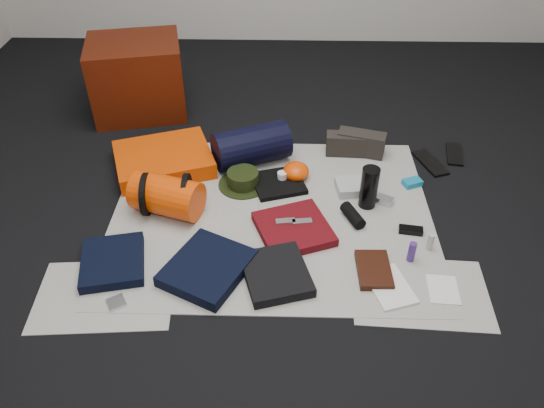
{
  "coord_description": "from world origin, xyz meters",
  "views": [
    {
      "loc": [
        0.05,
        -2.04,
        1.74
      ],
      "look_at": [
        0.0,
        -0.04,
        0.1
      ],
      "focal_mm": 35.0,
      "sensor_mm": 36.0,
      "label": 1
    }
  ],
  "objects_px": {
    "navy_duffel": "(251,146)",
    "sleeping_pad": "(164,159)",
    "stuff_sack": "(167,196)",
    "red_cabinet": "(138,77)",
    "water_bottle": "(369,187)",
    "compact_camera": "(384,200)",
    "paperback_book": "(374,270)"
  },
  "relations": [
    {
      "from": "red_cabinet",
      "to": "compact_camera",
      "type": "xyz_separation_m",
      "value": [
        1.46,
        -0.95,
        -0.21
      ]
    },
    {
      "from": "sleeping_pad",
      "to": "paperback_book",
      "type": "xyz_separation_m",
      "value": [
        1.08,
        -0.79,
        -0.03
      ]
    },
    {
      "from": "paperback_book",
      "to": "navy_duffel",
      "type": "bearing_deg",
      "value": 123.41
    },
    {
      "from": "stuff_sack",
      "to": "water_bottle",
      "type": "bearing_deg",
      "value": 4.37
    },
    {
      "from": "red_cabinet",
      "to": "stuff_sack",
      "type": "relative_size",
      "value": 1.65
    },
    {
      "from": "sleeping_pad",
      "to": "compact_camera",
      "type": "bearing_deg",
      "value": -14.06
    },
    {
      "from": "water_bottle",
      "to": "red_cabinet",
      "type": "bearing_deg",
      "value": 144.8
    },
    {
      "from": "compact_camera",
      "to": "water_bottle",
      "type": "bearing_deg",
      "value": -139.04
    },
    {
      "from": "navy_duffel",
      "to": "paperback_book",
      "type": "distance_m",
      "value": 1.04
    },
    {
      "from": "stuff_sack",
      "to": "compact_camera",
      "type": "xyz_separation_m",
      "value": [
        1.1,
        0.09,
        -0.08
      ]
    },
    {
      "from": "navy_duffel",
      "to": "water_bottle",
      "type": "relative_size",
      "value": 1.85
    },
    {
      "from": "stuff_sack",
      "to": "paperback_book",
      "type": "height_order",
      "value": "stuff_sack"
    },
    {
      "from": "sleeping_pad",
      "to": "compact_camera",
      "type": "height_order",
      "value": "sleeping_pad"
    },
    {
      "from": "stuff_sack",
      "to": "navy_duffel",
      "type": "bearing_deg",
      "value": 48.65
    },
    {
      "from": "sleeping_pad",
      "to": "compact_camera",
      "type": "distance_m",
      "value": 1.23
    },
    {
      "from": "water_bottle",
      "to": "paperback_book",
      "type": "bearing_deg",
      "value": -92.84
    },
    {
      "from": "water_bottle",
      "to": "compact_camera",
      "type": "relative_size",
      "value": 2.54
    },
    {
      "from": "stuff_sack",
      "to": "paperback_book",
      "type": "bearing_deg",
      "value": -22.07
    },
    {
      "from": "stuff_sack",
      "to": "red_cabinet",
      "type": "bearing_deg",
      "value": 108.93
    },
    {
      "from": "sleeping_pad",
      "to": "red_cabinet",
      "type": "bearing_deg",
      "value": 111.99
    },
    {
      "from": "stuff_sack",
      "to": "compact_camera",
      "type": "height_order",
      "value": "stuff_sack"
    },
    {
      "from": "navy_duffel",
      "to": "compact_camera",
      "type": "distance_m",
      "value": 0.79
    },
    {
      "from": "compact_camera",
      "to": "paperback_book",
      "type": "relative_size",
      "value": 0.39
    },
    {
      "from": "sleeping_pad",
      "to": "stuff_sack",
      "type": "bearing_deg",
      "value": -76.36
    },
    {
      "from": "compact_camera",
      "to": "paperback_book",
      "type": "bearing_deg",
      "value": -72.45
    },
    {
      "from": "sleeping_pad",
      "to": "stuff_sack",
      "type": "xyz_separation_m",
      "value": [
        0.1,
        -0.39,
        0.05
      ]
    },
    {
      "from": "sleeping_pad",
      "to": "water_bottle",
      "type": "height_order",
      "value": "water_bottle"
    },
    {
      "from": "sleeping_pad",
      "to": "water_bottle",
      "type": "relative_size",
      "value": 2.29
    },
    {
      "from": "water_bottle",
      "to": "compact_camera",
      "type": "xyz_separation_m",
      "value": [
        0.09,
        0.02,
        -0.09
      ]
    },
    {
      "from": "navy_duffel",
      "to": "sleeping_pad",
      "type": "bearing_deg",
      "value": 163.03
    },
    {
      "from": "sleeping_pad",
      "to": "water_bottle",
      "type": "bearing_deg",
      "value": -15.96
    },
    {
      "from": "water_bottle",
      "to": "paperback_book",
      "type": "distance_m",
      "value": 0.49
    }
  ]
}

